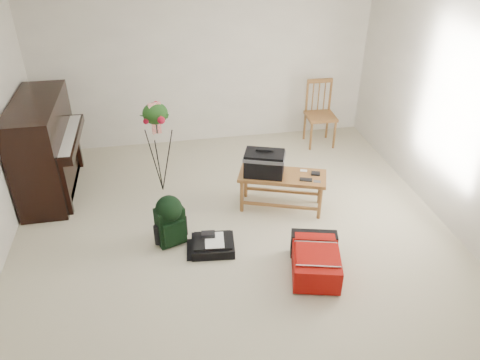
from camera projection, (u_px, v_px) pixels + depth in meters
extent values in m
cube|color=beige|center=(238.00, 246.00, 5.23)|extent=(5.00, 5.50, 0.01)
cube|color=white|center=(237.00, 14.00, 3.93)|extent=(5.00, 5.50, 0.01)
cube|color=white|center=(205.00, 62.00, 6.89)|extent=(5.00, 0.04, 2.50)
cube|color=white|center=(469.00, 127.00, 4.97)|extent=(0.04, 5.50, 2.50)
cube|color=black|center=(44.00, 148.00, 5.91)|extent=(0.55, 1.50, 1.25)
cube|color=black|center=(67.00, 139.00, 5.90)|extent=(0.28, 1.30, 0.10)
cube|color=white|center=(67.00, 135.00, 5.87)|extent=(0.22, 1.20, 0.02)
cube|color=black|center=(58.00, 186.00, 6.21)|extent=(0.45, 1.30, 0.10)
cube|color=#915D2F|center=(282.00, 176.00, 5.66)|extent=(1.13, 0.75, 0.04)
cylinder|color=#915D2F|center=(247.00, 204.00, 5.57)|extent=(0.05, 0.05, 0.43)
cylinder|color=#915D2F|center=(242.00, 189.00, 5.85)|extent=(0.05, 0.05, 0.43)
cylinder|color=#915D2F|center=(322.00, 196.00, 5.71)|extent=(0.05, 0.05, 0.43)
cylinder|color=#915D2F|center=(314.00, 182.00, 5.99)|extent=(0.05, 0.05, 0.43)
cube|color=#915D2F|center=(321.00, 116.00, 7.15)|extent=(0.45, 0.45, 0.04)
cylinder|color=#915D2F|center=(312.00, 137.00, 7.10)|extent=(0.04, 0.04, 0.44)
cylinder|color=#915D2F|center=(304.00, 127.00, 7.41)|extent=(0.04, 0.04, 0.44)
cylinder|color=#915D2F|center=(335.00, 135.00, 7.15)|extent=(0.04, 0.04, 0.44)
cylinder|color=#915D2F|center=(327.00, 125.00, 7.46)|extent=(0.04, 0.04, 0.44)
cube|color=#915D2F|center=(320.00, 81.00, 7.05)|extent=(0.39, 0.06, 0.06)
cylinder|color=#915D2F|center=(307.00, 97.00, 7.15)|extent=(0.04, 0.04, 0.53)
cylinder|color=#915D2F|center=(330.00, 95.00, 7.20)|extent=(0.04, 0.04, 0.53)
cube|color=#A91407|center=(315.00, 261.00, 4.79)|extent=(0.62, 0.79, 0.27)
cube|color=black|center=(307.00, 244.00, 5.01)|extent=(0.51, 0.27, 0.29)
cube|color=#A91407|center=(318.00, 253.00, 4.67)|extent=(0.50, 0.49, 0.02)
cube|color=silver|center=(325.00, 266.00, 4.50)|extent=(0.43, 0.12, 0.01)
cube|color=black|center=(213.00, 246.00, 5.15)|extent=(0.50, 0.42, 0.11)
cube|color=black|center=(213.00, 241.00, 5.11)|extent=(0.44, 0.36, 0.03)
cube|color=white|center=(215.00, 240.00, 5.09)|extent=(0.23, 0.30, 0.01)
cube|color=black|center=(208.00, 235.00, 5.13)|extent=(0.16, 0.11, 0.05)
cube|color=black|center=(170.00, 226.00, 5.18)|extent=(0.35, 0.27, 0.46)
cube|color=black|center=(171.00, 234.00, 5.10)|extent=(0.25, 0.13, 0.26)
sphere|color=black|center=(169.00, 209.00, 5.06)|extent=(0.29, 0.29, 0.29)
cube|color=black|center=(164.00, 221.00, 5.25)|extent=(0.05, 0.04, 0.41)
cube|color=black|center=(176.00, 220.00, 5.27)|extent=(0.05, 0.04, 0.41)
cylinder|color=black|center=(156.00, 121.00, 5.72)|extent=(0.01, 0.01, 0.33)
ellipsoid|color=#1D4816|center=(155.00, 113.00, 5.66)|extent=(0.31, 0.22, 0.29)
cube|color=red|center=(154.00, 106.00, 5.59)|extent=(0.16, 0.09, 0.09)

